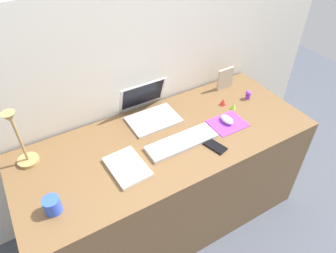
{
  "coord_description": "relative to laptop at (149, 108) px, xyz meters",
  "views": [
    {
      "loc": [
        -0.65,
        -1.11,
        1.93
      ],
      "look_at": [
        0.0,
        0.0,
        0.83
      ],
      "focal_mm": 33.07,
      "sensor_mm": 36.0,
      "label": 1
    }
  ],
  "objects": [
    {
      "name": "toy_figurine_red",
      "position": [
        0.46,
        -0.15,
        -0.03
      ],
      "size": [
        0.04,
        0.04,
        0.05
      ],
      "primitive_type": "cone",
      "color": "red",
      "rests_on": "desk"
    },
    {
      "name": "toy_figurine_purple",
      "position": [
        0.65,
        -0.17,
        -0.02
      ],
      "size": [
        0.04,
        0.04,
        0.06
      ],
      "color": "purple",
      "rests_on": "desk"
    },
    {
      "name": "keyboard",
      "position": [
        0.04,
        -0.32,
        -0.04
      ],
      "size": [
        0.41,
        0.13,
        0.02
      ],
      "primitive_type": "cube",
      "color": "silver",
      "rests_on": "desk"
    },
    {
      "name": "picture_frame",
      "position": [
        0.59,
        0.01,
        0.02
      ],
      "size": [
        0.12,
        0.02,
        0.15
      ],
      "primitive_type": "cube",
      "color": "#B2A58C",
      "rests_on": "desk"
    },
    {
      "name": "desk",
      "position": [
        -0.01,
        -0.24,
        -0.42
      ],
      "size": [
        1.71,
        0.69,
        0.74
      ],
      "primitive_type": "cube",
      "color": "brown",
      "rests_on": "ground_plane"
    },
    {
      "name": "mouse",
      "position": [
        0.37,
        -0.3,
        -0.03
      ],
      "size": [
        0.06,
        0.1,
        0.03
      ],
      "primitive_type": "ellipsoid",
      "color": "silver",
      "rests_on": "mousepad"
    },
    {
      "name": "back_wall",
      "position": [
        -0.01,
        0.14,
        -0.05
      ],
      "size": [
        2.91,
        0.05,
        1.49
      ],
      "primitive_type": "cube",
      "color": "silver",
      "rests_on": "ground_plane"
    },
    {
      "name": "coffee_mug",
      "position": [
        -0.69,
        -0.4,
        -0.01
      ],
      "size": [
        0.08,
        0.08,
        0.08
      ],
      "primitive_type": "cylinder",
      "color": "blue",
      "rests_on": "desk"
    },
    {
      "name": "notebook_pad",
      "position": [
        -0.3,
        -0.33,
        -0.04
      ],
      "size": [
        0.18,
        0.25,
        0.02
      ],
      "primitive_type": "cube",
      "rotation": [
        0.0,
        0.0,
        0.05
      ],
      "color": "silver",
      "rests_on": "desk"
    },
    {
      "name": "toy_figurine_lime",
      "position": [
        0.5,
        -0.21,
        -0.03
      ],
      "size": [
        0.03,
        0.03,
        0.04
      ],
      "primitive_type": "cone",
      "color": "#8CDB33",
      "rests_on": "desk"
    },
    {
      "name": "mousepad",
      "position": [
        0.37,
        -0.31,
        -0.05
      ],
      "size": [
        0.21,
        0.17,
        0.0
      ],
      "primitive_type": "cube",
      "color": "purple",
      "rests_on": "desk"
    },
    {
      "name": "desk_lamp",
      "position": [
        -0.72,
        -0.06,
        0.13
      ],
      "size": [
        0.11,
        0.16,
        0.38
      ],
      "color": "#A5844C",
      "rests_on": "desk"
    },
    {
      "name": "laptop",
      "position": [
        0.0,
        0.0,
        0.0
      ],
      "size": [
        0.3,
        0.28,
        0.2
      ],
      "color": "silver",
      "rests_on": "desk"
    },
    {
      "name": "ground_plane",
      "position": [
        -0.01,
        -0.24,
        -0.79
      ],
      "size": [
        6.0,
        6.0,
        0.0
      ],
      "primitive_type": "plane",
      "color": "#474C56"
    },
    {
      "name": "cell_phone",
      "position": [
        0.18,
        -0.43,
        -0.05
      ],
      "size": [
        0.1,
        0.14,
        0.01
      ],
      "primitive_type": "cube",
      "rotation": [
        0.0,
        0.0,
        0.27
      ],
      "color": "black",
      "rests_on": "desk"
    }
  ]
}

